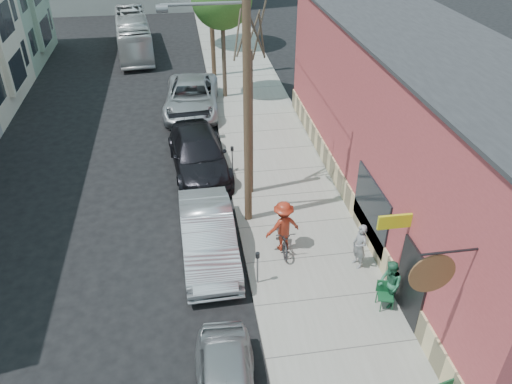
{
  "coord_description": "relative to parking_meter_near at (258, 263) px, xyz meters",
  "views": [
    {
      "loc": [
        0.37,
        -10.85,
        11.57
      ],
      "look_at": [
        2.71,
        4.33,
        1.5
      ],
      "focal_mm": 35.0,
      "sensor_mm": 36.0,
      "label": 1
    }
  ],
  "objects": [
    {
      "name": "ground",
      "position": [
        -2.25,
        -1.03,
        -0.98
      ],
      "size": [
        120.0,
        120.0,
        0.0
      ],
      "primitive_type": "plane",
      "color": "black"
    },
    {
      "name": "sidewalk",
      "position": [
        2.0,
        9.97,
        -0.91
      ],
      "size": [
        4.5,
        58.0,
        0.15
      ],
      "primitive_type": "cube",
      "color": "gray",
      "rests_on": "ground"
    },
    {
      "name": "cafe_building",
      "position": [
        6.74,
        3.96,
        2.32
      ],
      "size": [
        6.6,
        20.2,
        6.61
      ],
      "color": "#A63D42",
      "rests_on": "ground"
    },
    {
      "name": "parking_meter_near",
      "position": [
        0.0,
        0.0,
        0.0
      ],
      "size": [
        0.14,
        0.14,
        1.24
      ],
      "color": "slate",
      "rests_on": "sidewalk"
    },
    {
      "name": "parking_meter_far",
      "position": [
        0.0,
        7.14,
        0.0
      ],
      "size": [
        0.14,
        0.14,
        1.24
      ],
      "color": "slate",
      "rests_on": "sidewalk"
    },
    {
      "name": "utility_pole_near",
      "position": [
        0.14,
        3.57,
        4.43
      ],
      "size": [
        3.57,
        0.28,
        10.0
      ],
      "color": "#503A28",
      "rests_on": "sidewalk"
    },
    {
      "name": "tree_bare",
      "position": [
        0.55,
        5.43,
        2.15
      ],
      "size": [
        0.24,
        0.24,
        5.97
      ],
      "color": "#44392C",
      "rests_on": "sidewalk"
    },
    {
      "name": "patio_chair_a",
      "position": [
        3.69,
        -1.65,
        -0.39
      ],
      "size": [
        0.63,
        0.63,
        0.88
      ],
      "primitive_type": null,
      "rotation": [
        0.0,
        0.0,
        -0.3
      ],
      "color": "#134727",
      "rests_on": "sidewalk"
    },
    {
      "name": "patron_grey",
      "position": [
        3.49,
        0.31,
        -0.0
      ],
      "size": [
        0.55,
        0.69,
        1.66
      ],
      "primitive_type": "imported",
      "rotation": [
        0.0,
        0.0,
        -1.29
      ],
      "color": "gray",
      "rests_on": "sidewalk"
    },
    {
      "name": "patron_green",
      "position": [
        3.8,
        -1.55,
        -0.01
      ],
      "size": [
        0.63,
        0.8,
        1.64
      ],
      "primitive_type": "imported",
      "rotation": [
        0.0,
        0.0,
        -1.58
      ],
      "color": "#2A6A4A",
      "rests_on": "sidewalk"
    },
    {
      "name": "cyclist",
      "position": [
        1.15,
        1.6,
        0.13
      ],
      "size": [
        1.39,
        1.01,
        1.93
      ],
      "primitive_type": "imported",
      "rotation": [
        0.0,
        0.0,
        3.4
      ],
      "color": "maroon",
      "rests_on": "sidewalk"
    },
    {
      "name": "cyclist_bike",
      "position": [
        1.15,
        1.6,
        -0.33
      ],
      "size": [
        0.72,
        1.95,
        1.01
      ],
      "primitive_type": "imported",
      "rotation": [
        0.0,
        0.0,
        -0.03
      ],
      "color": "black",
      "rests_on": "sidewalk"
    },
    {
      "name": "car_1",
      "position": [
        -1.45,
        1.78,
        -0.13
      ],
      "size": [
        1.92,
        5.21,
        1.7
      ],
      "primitive_type": "imported",
      "rotation": [
        0.0,
        0.0,
        0.02
      ],
      "color": "#B2B4BB",
      "rests_on": "ground"
    },
    {
      "name": "car_2",
      "position": [
        -1.45,
        7.75,
        -0.14
      ],
      "size": [
        2.88,
        5.98,
        1.68
      ],
      "primitive_type": "imported",
      "rotation": [
        0.0,
        0.0,
        0.09
      ],
      "color": "black",
      "rests_on": "ground"
    },
    {
      "name": "car_3",
      "position": [
        -1.45,
        14.24,
        -0.12
      ],
      "size": [
        3.38,
        6.42,
        1.72
      ],
      "primitive_type": "imported",
      "rotation": [
        0.0,
        0.0,
        -0.09
      ],
      "color": "#9FA2A7",
      "rests_on": "ground"
    },
    {
      "name": "bus",
      "position": [
        -5.15,
        25.57,
        0.34
      ],
      "size": [
        3.13,
        9.64,
        2.64
      ],
      "primitive_type": "imported",
      "rotation": [
        0.0,
        0.0,
        0.1
      ],
      "color": "silver",
      "rests_on": "ground"
    }
  ]
}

